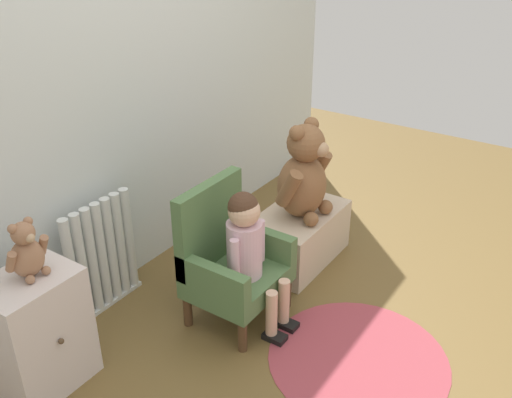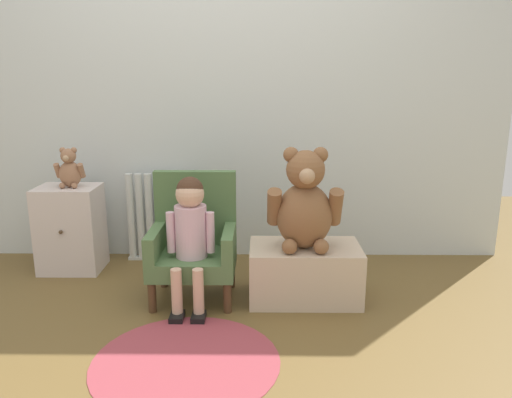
{
  "view_description": "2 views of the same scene",
  "coord_description": "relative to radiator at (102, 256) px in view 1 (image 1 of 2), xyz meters",
  "views": [
    {
      "loc": [
        -1.94,
        -0.8,
        1.85
      ],
      "look_at": [
        0.14,
        0.6,
        0.55
      ],
      "focal_mm": 40.0,
      "sensor_mm": 36.0,
      "label": 1
    },
    {
      "loc": [
        0.28,
        -2.01,
        1.21
      ],
      "look_at": [
        0.25,
        0.6,
        0.56
      ],
      "focal_mm": 35.0,
      "sensor_mm": 36.0,
      "label": 2
    }
  ],
  "objects": [
    {
      "name": "floor_rug",
      "position": [
        0.35,
        -1.25,
        -0.29
      ],
      "size": [
        0.82,
        0.82,
        0.01
      ],
      "primitive_type": "cylinder",
      "color": "#9B3C46",
      "rests_on": "ground_plane"
    },
    {
      "name": "child_armchair",
      "position": [
        0.31,
        -0.56,
        0.02
      ],
      "size": [
        0.46,
        0.39,
        0.69
      ],
      "color": "#4E6F41",
      "rests_on": "ground_plane"
    },
    {
      "name": "back_wall",
      "position": [
        0.4,
        0.13,
        0.91
      ],
      "size": [
        3.8,
        0.05,
        2.4
      ],
      "primitive_type": "cube",
      "color": "silver",
      "rests_on": "ground_plane"
    },
    {
      "name": "large_teddy_bear",
      "position": [
        0.91,
        -0.62,
        0.25
      ],
      "size": [
        0.4,
        0.28,
        0.55
      ],
      "color": "brown",
      "rests_on": "low_bench"
    },
    {
      "name": "small_teddy_bear",
      "position": [
        -0.5,
        -0.18,
        0.36
      ],
      "size": [
        0.18,
        0.13,
        0.25
      ],
      "color": "#976A4C",
      "rests_on": "small_dresser"
    },
    {
      "name": "low_bench",
      "position": [
        0.92,
        -0.6,
        -0.14
      ],
      "size": [
        0.6,
        0.36,
        0.31
      ],
      "primitive_type": "cube",
      "color": "beige",
      "rests_on": "ground_plane"
    },
    {
      "name": "small_dresser",
      "position": [
        -0.52,
        -0.18,
        -0.02
      ],
      "size": [
        0.37,
        0.31,
        0.54
      ],
      "color": "beige",
      "rests_on": "ground_plane"
    },
    {
      "name": "child_figure",
      "position": [
        0.31,
        -0.67,
        0.16
      ],
      "size": [
        0.25,
        0.35,
        0.7
      ],
      "color": "beige",
      "rests_on": "ground_plane"
    },
    {
      "name": "radiator",
      "position": [
        0.0,
        0.0,
        0.0
      ],
      "size": [
        0.43,
        0.05,
        0.59
      ],
      "color": "silver",
      "rests_on": "ground_plane"
    },
    {
      "name": "ground_plane",
      "position": [
        0.4,
        -1.16,
        -0.29
      ],
      "size": [
        6.0,
        6.0,
        0.0
      ],
      "primitive_type": "plane",
      "color": "brown"
    }
  ]
}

